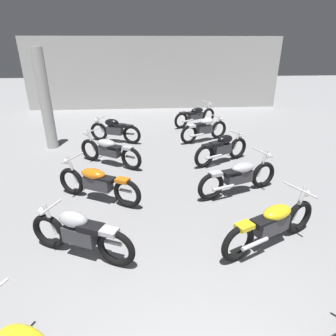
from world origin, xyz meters
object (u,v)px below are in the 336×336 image
Objects in this scene: motorcycle_left_row_3 at (109,150)px; motorcycle_right_row_1 at (272,224)px; support_pillar at (45,100)px; motorcycle_left_row_1 at (80,233)px; motorcycle_right_row_4 at (205,129)px; motorcycle_right_row_3 at (222,148)px; motorcycle_right_row_5 at (195,115)px; motorcycle_left_row_2 at (97,182)px; motorcycle_right_row_2 at (239,176)px; motorcycle_left_row_4 at (115,130)px.

motorcycle_left_row_3 is 0.94× the size of motorcycle_right_row_1.
motorcycle_left_row_1 is at bearing -69.49° from support_pillar.
motorcycle_left_row_3 is 3.75m from motorcycle_right_row_4.
support_pillar is 1.77× the size of motorcycle_right_row_3.
motorcycle_right_row_5 is (-0.01, 7.95, 0.00)m from motorcycle_right_row_1.
support_pillar reaches higher than motorcycle_right_row_1.
support_pillar is at bearing 119.29° from motorcycle_left_row_2.
support_pillar is at bearing 133.83° from motorcycle_right_row_1.
motorcycle_left_row_3 is at bearing 129.60° from motorcycle_right_row_1.
motorcycle_left_row_3 is at bearing 148.56° from motorcycle_right_row_2.
motorcycle_right_row_1 is at bearing -89.89° from motorcycle_right_row_5.
motorcycle_right_row_5 is at bearing 67.91° from motorcycle_left_row_1.
motorcycle_left_row_3 is (2.14, -1.69, -1.15)m from support_pillar.
motorcycle_right_row_2 is at bearing 89.58° from motorcycle_right_row_1.
motorcycle_right_row_4 is (3.18, 1.98, 0.01)m from motorcycle_left_row_3.
motorcycle_right_row_1 is (5.35, -5.57, -1.15)m from support_pillar.
motorcycle_left_row_4 is at bearing 146.88° from motorcycle_right_row_3.
motorcycle_left_row_2 is 1.02× the size of motorcycle_right_row_5.
motorcycle_right_row_1 is 1.08× the size of motorcycle_right_row_4.
motorcycle_right_row_4 is at bearing 51.50° from motorcycle_left_row_2.
motorcycle_right_row_3 is 0.98× the size of motorcycle_right_row_4.
motorcycle_right_row_1 is at bearing -29.31° from motorcycle_left_row_2.
motorcycle_left_row_3 is 2.09m from motorcycle_left_row_4.
motorcycle_right_row_1 is at bearing -50.40° from motorcycle_left_row_3.
motorcycle_left_row_2 is (2.10, -3.75, -1.15)m from support_pillar.
support_pillar is 1.60× the size of motorcycle_right_row_1.
motorcycle_left_row_3 is at bearing 89.44° from motorcycle_left_row_1.
motorcycle_right_row_4 is (-0.12, 2.07, 0.00)m from motorcycle_right_row_3.
motorcycle_left_row_1 is 8.61m from motorcycle_right_row_5.
motorcycle_left_row_2 is 1.10× the size of motorcycle_right_row_3.
motorcycle_right_row_3 is (5.44, -1.78, -1.14)m from support_pillar.
motorcycle_right_row_4 is (5.32, 0.29, -1.14)m from support_pillar.
motorcycle_left_row_1 is 0.98× the size of motorcycle_left_row_4.
motorcycle_left_row_3 reaches higher than motorcycle_right_row_3.
motorcycle_right_row_3 is at bearing -18.10° from support_pillar.
motorcycle_left_row_1 is 0.93× the size of motorcycle_left_row_2.
support_pillar is 1.65× the size of motorcycle_right_row_5.
motorcycle_left_row_2 is 1.07× the size of motorcycle_right_row_4.
motorcycle_right_row_4 is (-0.04, 3.95, 0.01)m from motorcycle_right_row_2.
motorcycle_right_row_4 is 0.95× the size of motorcycle_right_row_5.
motorcycle_left_row_4 is 1.01× the size of motorcycle_right_row_4.
motorcycle_right_row_2 is (3.27, -4.07, -0.01)m from motorcycle_left_row_4.
motorcycle_left_row_1 is 1.02× the size of motorcycle_right_row_3.
motorcycle_right_row_5 is at bearing 90.11° from motorcycle_right_row_1.
motorcycle_left_row_3 and motorcycle_right_row_1 have the same top height.
motorcycle_left_row_1 is at bearing -131.11° from motorcycle_right_row_3.
motorcycle_right_row_3 is 0.93× the size of motorcycle_right_row_5.
motorcycle_right_row_2 is (0.01, 1.91, 0.00)m from motorcycle_right_row_1.
motorcycle_left_row_3 and motorcycle_right_row_2 have the same top height.
motorcycle_right_row_2 is 1.07× the size of motorcycle_right_row_5.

